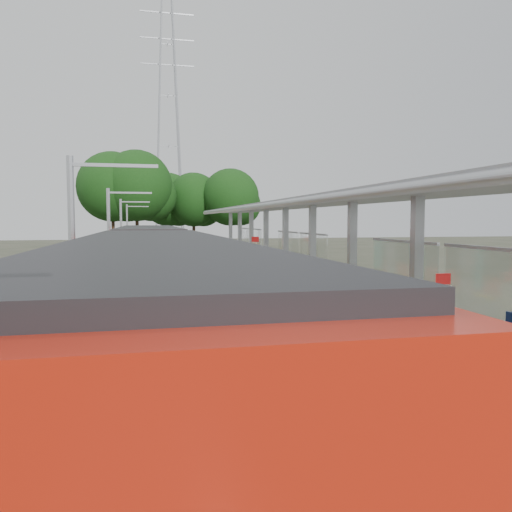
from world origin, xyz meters
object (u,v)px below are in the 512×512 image
at_px(train, 150,282).
at_px(litter_bin, 291,277).
at_px(info_pillar_far, 255,258).
at_px(info_pillar_near, 442,317).
at_px(bench_mid, 278,270).
at_px(bench_far, 266,259).

distance_m(train, litter_bin, 8.11).
bearing_deg(litter_bin, info_pillar_far, 93.01).
relative_size(info_pillar_near, info_pillar_far, 0.86).
relative_size(bench_mid, info_pillar_near, 0.85).
bearing_deg(info_pillar_near, bench_mid, 91.37).
height_order(train, info_pillar_far, train).
xyz_separation_m(train, bench_far, (7.11, 14.49, -0.52)).
height_order(train, info_pillar_near, train).
height_order(bench_far, litter_bin, bench_far).
height_order(train, bench_mid, train).
bearing_deg(litter_bin, train, -138.18).
height_order(bench_mid, litter_bin, bench_mid).
distance_m(info_pillar_far, litter_bin, 5.85).
bearing_deg(bench_far, train, -101.24).
xyz_separation_m(bench_far, info_pillar_far, (-1.39, -3.28, 0.34)).
height_order(info_pillar_near, litter_bin, info_pillar_near).
bearing_deg(bench_mid, info_pillar_near, -82.04).
relative_size(train, bench_mid, 18.82).
bearing_deg(bench_mid, train, -121.73).
bearing_deg(train, info_pillar_far, 62.97).
relative_size(bench_mid, info_pillar_far, 0.73).
distance_m(bench_far, info_pillar_far, 3.58).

